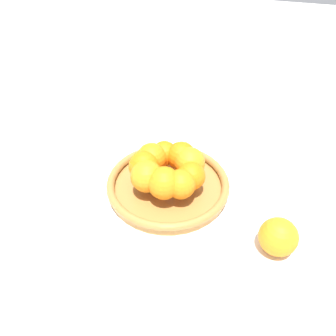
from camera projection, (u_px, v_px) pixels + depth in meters
name	position (u px, v px, depth m)	size (l,w,h in m)	color
ground_plane	(168.00, 189.00, 0.82)	(4.00, 4.00, 0.00)	silver
fruit_bowl	(168.00, 184.00, 0.81)	(0.30, 0.30, 0.03)	#A57238
orange_pile	(167.00, 168.00, 0.78)	(0.19, 0.18, 0.08)	orange
stray_orange	(278.00, 237.00, 0.66)	(0.08, 0.08, 0.08)	orange
napkin_folded	(157.00, 120.00, 1.06)	(0.15, 0.15, 0.01)	beige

